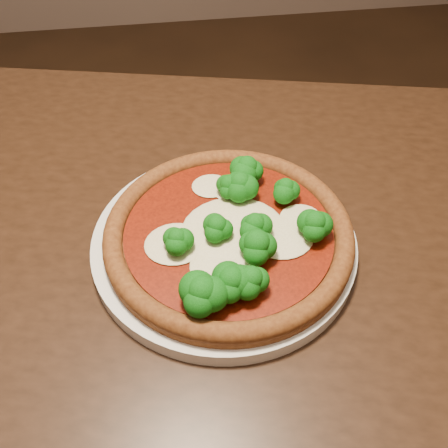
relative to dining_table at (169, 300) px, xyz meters
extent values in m
plane|color=black|center=(-0.22, 0.22, -0.66)|extent=(4.00, 4.00, 0.00)
cube|color=black|center=(0.00, 0.00, 0.07)|extent=(1.47, 1.06, 0.04)
cylinder|color=silver|center=(0.07, 0.00, 0.10)|extent=(0.30, 0.30, 0.02)
cylinder|color=brown|center=(0.08, -0.01, 0.12)|extent=(0.28, 0.28, 0.01)
torus|color=brown|center=(0.08, -0.01, 0.13)|extent=(0.28, 0.28, 0.02)
cylinder|color=maroon|center=(0.08, -0.01, 0.13)|extent=(0.23, 0.23, 0.00)
ellipsoid|color=beige|center=(0.07, 0.07, 0.13)|extent=(0.05, 0.04, 0.00)
ellipsoid|color=beige|center=(0.02, -0.02, 0.13)|extent=(0.07, 0.06, 0.01)
ellipsoid|color=beige|center=(0.08, -0.01, 0.13)|extent=(0.12, 0.11, 0.01)
ellipsoid|color=beige|center=(0.09, 0.06, 0.13)|extent=(0.06, 0.05, 0.00)
ellipsoid|color=beige|center=(0.16, 0.00, 0.13)|extent=(0.05, 0.04, 0.00)
ellipsoid|color=beige|center=(0.06, -0.05, 0.13)|extent=(0.07, 0.07, 0.01)
ellipsoid|color=beige|center=(0.13, -0.02, 0.13)|extent=(0.07, 0.07, 0.01)
ellipsoid|color=#137815|center=(0.04, -0.10, 0.15)|extent=(0.05, 0.05, 0.04)
ellipsoid|color=#137815|center=(0.07, -0.09, 0.15)|extent=(0.05, 0.05, 0.04)
ellipsoid|color=#137815|center=(0.10, -0.02, 0.15)|extent=(0.04, 0.04, 0.03)
ellipsoid|color=#137815|center=(0.11, 0.07, 0.15)|extent=(0.04, 0.04, 0.04)
ellipsoid|color=#137815|center=(0.17, -0.03, 0.15)|extent=(0.04, 0.04, 0.04)
ellipsoid|color=#137815|center=(0.08, 0.05, 0.15)|extent=(0.04, 0.04, 0.03)
ellipsoid|color=#137815|center=(0.10, 0.04, 0.15)|extent=(0.04, 0.04, 0.04)
ellipsoid|color=#137815|center=(0.02, -0.03, 0.15)|extent=(0.04, 0.04, 0.03)
ellipsoid|color=#137815|center=(0.10, -0.05, 0.15)|extent=(0.05, 0.05, 0.04)
ellipsoid|color=#137815|center=(0.15, 0.03, 0.15)|extent=(0.04, 0.04, 0.03)
ellipsoid|color=#137815|center=(0.08, -0.09, 0.15)|extent=(0.04, 0.04, 0.04)
ellipsoid|color=#137815|center=(0.06, -0.01, 0.15)|extent=(0.04, 0.04, 0.03)
camera|label=1|loc=(0.02, -0.37, 0.54)|focal=40.00mm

